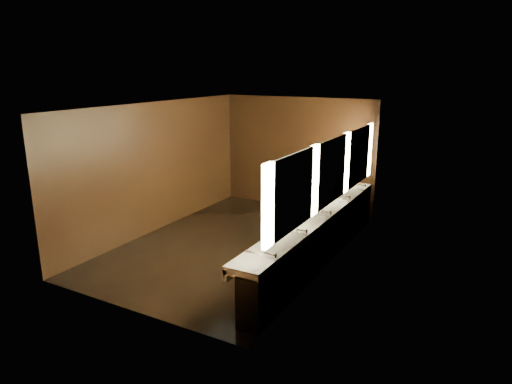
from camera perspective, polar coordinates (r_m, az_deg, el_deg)
floor at (r=9.40m, az=-2.53°, el=-6.53°), size 6.00×6.00×0.00m
ceiling at (r=8.75m, az=-2.75°, el=10.75°), size 4.00×6.00×0.02m
wall_back at (r=11.58m, az=5.18°, el=4.83°), size 4.00×0.02×2.80m
wall_front at (r=6.70m, az=-16.19°, el=-3.52°), size 4.00×0.02×2.80m
wall_left at (r=10.14m, az=-12.33°, el=3.04°), size 0.02×6.00×2.80m
wall_right at (r=8.13m, az=9.47°, el=0.18°), size 0.02×6.00×2.80m
sink_counter at (r=8.48m, az=7.88°, el=-5.55°), size 0.55×5.40×1.01m
mirror_band at (r=8.06m, az=9.44°, el=2.60°), size 0.06×5.03×1.15m
person at (r=8.42m, az=2.77°, el=-3.68°), size 0.55×0.65×1.51m
trash_bin at (r=6.84m, az=-0.76°, el=-12.51°), size 0.43×0.43×0.61m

